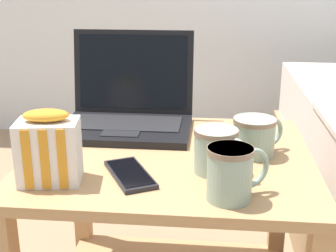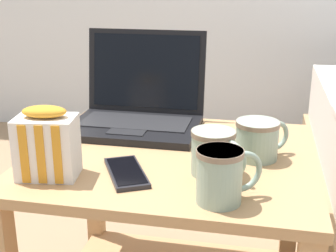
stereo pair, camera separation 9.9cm
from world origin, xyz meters
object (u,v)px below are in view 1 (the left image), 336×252
mug_mid_center (231,171)px  snack_bag (49,149)px  laptop (128,109)px  mug_front_left (217,149)px  mug_front_right (255,134)px  cell_phone (130,174)px

mug_mid_center → snack_bag: snack_bag is taller
laptop → mug_mid_center: laptop is taller
mug_mid_center → mug_front_left: bearing=102.4°
laptop → mug_front_right: (0.32, -0.16, -0.00)m
laptop → mug_front_left: laptop is taller
mug_front_left → snack_bag: snack_bag is taller
cell_phone → snack_bag: bearing=-165.9°
mug_front_right → cell_phone: mug_front_right is taller
laptop → snack_bag: bearing=-104.5°
mug_front_right → snack_bag: bearing=-155.7°
laptop → mug_front_right: laptop is taller
mug_front_right → snack_bag: (-0.41, -0.18, 0.02)m
mug_front_left → cell_phone: size_ratio=0.69×
laptop → mug_mid_center: size_ratio=2.80×
mug_front_left → mug_front_right: 0.14m
mug_mid_center → laptop: bearing=123.6°
mug_mid_center → snack_bag: 0.35m
mug_front_right → mug_mid_center: mug_mid_center is taller
mug_front_left → mug_front_right: (0.08, 0.11, -0.00)m
mug_front_right → snack_bag: size_ratio=0.81×
mug_mid_center → snack_bag: size_ratio=0.80×
mug_front_left → cell_phone: (-0.17, -0.04, -0.05)m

